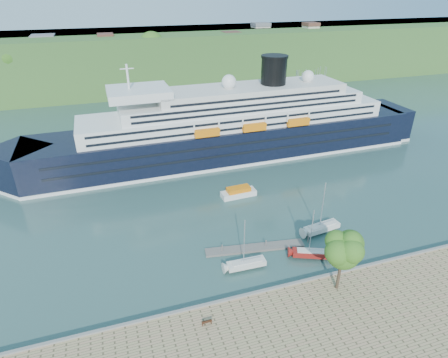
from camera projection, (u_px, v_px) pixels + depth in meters
ground at (291, 288)px, 59.98m from camera, size 400.00×400.00×0.00m
far_hillside at (152, 59)px, 176.63m from camera, size 400.00×50.00×24.00m
quay_coping at (292, 284)px, 59.28m from camera, size 220.00×0.50×0.30m
cruise_ship at (229, 110)px, 99.97m from camera, size 120.27×18.90×26.96m
park_bench at (207, 322)px, 52.22m from camera, size 1.50×0.62×0.96m
promenade_tree at (342, 259)px, 56.07m from camera, size 6.88×6.88×11.39m
floating_pontoon at (255, 248)px, 68.85m from camera, size 18.51×4.94×0.41m
sailboat_white_near at (247, 246)px, 62.02m from camera, size 7.43×2.23×9.53m
sailboat_red at (314, 236)px, 64.50m from camera, size 7.57×4.76×9.51m
sailboat_white_far at (324, 209)px, 71.15m from camera, size 8.44×3.34×10.61m
tender_launch at (239, 192)px, 85.55m from camera, size 8.27×3.19×2.25m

